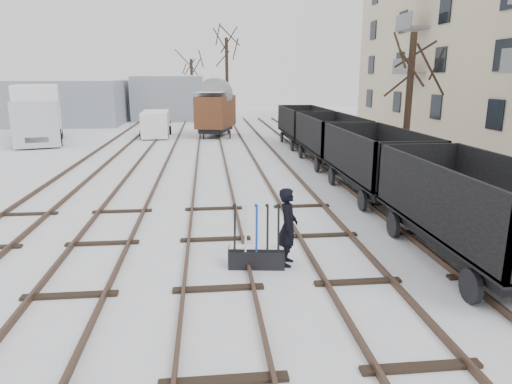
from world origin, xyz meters
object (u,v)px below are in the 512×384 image
box_van_wagon (216,110)px  freight_wagon_a (472,225)px  panel_van (156,124)px  worker (288,227)px  lorry (37,113)px  ground_frame (256,256)px

box_van_wagon → freight_wagon_a: bearing=-61.3°
panel_van → freight_wagon_a: bearing=-70.5°
worker → box_van_wagon: bearing=17.3°
freight_wagon_a → lorry: lorry is taller
ground_frame → freight_wagon_a: freight_wagon_a is taller
freight_wagon_a → lorry: 29.13m
box_van_wagon → panel_van: bearing=-165.5°
ground_frame → worker: bearing=15.2°
ground_frame → panel_van: size_ratio=0.34×
worker → box_van_wagon: (-1.15, 24.36, 0.99)m
worker → lorry: lorry is taller
ground_frame → freight_wagon_a: size_ratio=0.25×
lorry → freight_wagon_a: bearing=-68.8°
ground_frame → worker: 0.99m
box_van_wagon → lorry: bearing=-156.7°
panel_van → ground_frame: bearing=-81.2°
ground_frame → freight_wagon_a: bearing=4.8°
worker → box_van_wagon: 24.40m
lorry → worker: bearing=-75.9°
ground_frame → box_van_wagon: bearing=98.5°
lorry → ground_frame: bearing=-77.4°
ground_frame → lorry: bearing=126.3°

